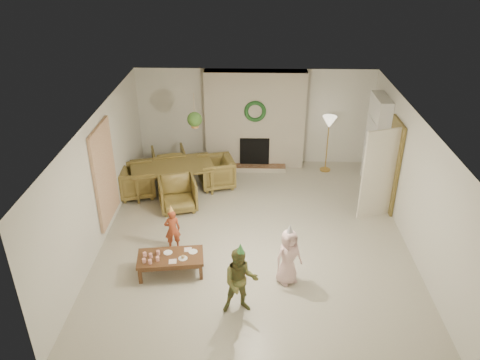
{
  "coord_description": "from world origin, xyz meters",
  "views": [
    {
      "loc": [
        -0.07,
        -8.03,
        5.51
      ],
      "look_at": [
        -0.3,
        0.4,
        1.05
      ],
      "focal_mm": 35.54,
      "sensor_mm": 36.0,
      "label": 1
    }
  ],
  "objects_px": {
    "dining_chair_right": "(216,172)",
    "coffee_table_top": "(170,257)",
    "dining_chair_far": "(169,162)",
    "child_red": "(172,229)",
    "dining_chair_near": "(178,194)",
    "dining_chair_left": "(137,181)",
    "dining_table": "(173,178)",
    "child_plaid": "(240,281)",
    "child_pink": "(288,257)"
  },
  "relations": [
    {
      "from": "dining_chair_left",
      "to": "child_red",
      "type": "bearing_deg",
      "value": -166.64
    },
    {
      "from": "child_plaid",
      "to": "coffee_table_top",
      "type": "bearing_deg",
      "value": 137.44
    },
    {
      "from": "dining_chair_far",
      "to": "dining_chair_left",
      "type": "distance_m",
      "value": 1.17
    },
    {
      "from": "dining_chair_far",
      "to": "dining_chair_left",
      "type": "relative_size",
      "value": 1.0
    },
    {
      "from": "dining_chair_left",
      "to": "child_pink",
      "type": "distance_m",
      "value": 4.45
    },
    {
      "from": "dining_chair_far",
      "to": "dining_table",
      "type": "bearing_deg",
      "value": 90.0
    },
    {
      "from": "coffee_table_top",
      "to": "dining_chair_left",
      "type": "bearing_deg",
      "value": 105.94
    },
    {
      "from": "dining_chair_left",
      "to": "child_pink",
      "type": "xyz_separation_m",
      "value": [
        3.29,
        -2.99,
        0.16
      ]
    },
    {
      "from": "dining_chair_near",
      "to": "child_plaid",
      "type": "height_order",
      "value": "child_plaid"
    },
    {
      "from": "child_plaid",
      "to": "child_pink",
      "type": "xyz_separation_m",
      "value": [
        0.81,
        0.74,
        -0.06
      ]
    },
    {
      "from": "dining_table",
      "to": "dining_chair_near",
      "type": "bearing_deg",
      "value": -90.0
    },
    {
      "from": "dining_table",
      "to": "dining_chair_left",
      "type": "xyz_separation_m",
      "value": [
        -0.8,
        -0.22,
        0.03
      ]
    },
    {
      "from": "dining_chair_left",
      "to": "child_red",
      "type": "xyz_separation_m",
      "value": [
        1.14,
        -2.05,
        0.06
      ]
    },
    {
      "from": "dining_chair_right",
      "to": "coffee_table_top",
      "type": "height_order",
      "value": "dining_chair_right"
    },
    {
      "from": "coffee_table_top",
      "to": "dining_table",
      "type": "bearing_deg",
      "value": 90.36
    },
    {
      "from": "dining_chair_far",
      "to": "child_red",
      "type": "xyz_separation_m",
      "value": [
        0.56,
        -3.08,
        0.06
      ]
    },
    {
      "from": "dining_chair_right",
      "to": "child_red",
      "type": "bearing_deg",
      "value": -30.02
    },
    {
      "from": "coffee_table_top",
      "to": "child_pink",
      "type": "relative_size",
      "value": 1.11
    },
    {
      "from": "dining_chair_far",
      "to": "child_pink",
      "type": "height_order",
      "value": "child_pink"
    },
    {
      "from": "dining_chair_near",
      "to": "dining_chair_far",
      "type": "xyz_separation_m",
      "value": [
        -0.45,
        1.6,
        0.0
      ]
    },
    {
      "from": "dining_chair_left",
      "to": "child_pink",
      "type": "height_order",
      "value": "child_pink"
    },
    {
      "from": "dining_chair_near",
      "to": "coffee_table_top",
      "type": "height_order",
      "value": "dining_chair_near"
    },
    {
      "from": "coffee_table_top",
      "to": "dining_chair_near",
      "type": "bearing_deg",
      "value": 87.46
    },
    {
      "from": "dining_table",
      "to": "dining_chair_near",
      "type": "xyz_separation_m",
      "value": [
        0.22,
        -0.8,
        0.03
      ]
    },
    {
      "from": "dining_table",
      "to": "dining_chair_near",
      "type": "relative_size",
      "value": 2.34
    },
    {
      "from": "dining_chair_near",
      "to": "dining_chair_far",
      "type": "bearing_deg",
      "value": 90.0
    },
    {
      "from": "dining_table",
      "to": "coffee_table_top",
      "type": "distance_m",
      "value": 3.06
    },
    {
      "from": "dining_table",
      "to": "dining_chair_left",
      "type": "distance_m",
      "value": 0.83
    },
    {
      "from": "child_pink",
      "to": "dining_chair_far",
      "type": "bearing_deg",
      "value": 93.28
    },
    {
      "from": "dining_chair_far",
      "to": "child_red",
      "type": "distance_m",
      "value": 3.13
    },
    {
      "from": "coffee_table_top",
      "to": "child_plaid",
      "type": "distance_m",
      "value": 1.59
    },
    {
      "from": "dining_chair_right",
      "to": "coffee_table_top",
      "type": "bearing_deg",
      "value": -25.65
    },
    {
      "from": "dining_table",
      "to": "dining_chair_near",
      "type": "height_order",
      "value": "dining_chair_near"
    },
    {
      "from": "child_plaid",
      "to": "child_pink",
      "type": "bearing_deg",
      "value": 35.92
    },
    {
      "from": "dining_chair_left",
      "to": "dining_chair_right",
      "type": "bearing_deg",
      "value": -90.0
    },
    {
      "from": "dining_chair_far",
      "to": "child_plaid",
      "type": "relative_size",
      "value": 0.68
    },
    {
      "from": "dining_table",
      "to": "child_pink",
      "type": "height_order",
      "value": "child_pink"
    },
    {
      "from": "child_red",
      "to": "dining_chair_far",
      "type": "bearing_deg",
      "value": -96.42
    },
    {
      "from": "dining_chair_near",
      "to": "coffee_table_top",
      "type": "xyz_separation_m",
      "value": [
        0.19,
        -2.23,
        -0.03
      ]
    },
    {
      "from": "dining_table",
      "to": "child_plaid",
      "type": "relative_size",
      "value": 1.6
    },
    {
      "from": "dining_chair_near",
      "to": "dining_chair_right",
      "type": "bearing_deg",
      "value": 38.66
    },
    {
      "from": "dining_chair_near",
      "to": "dining_chair_left",
      "type": "height_order",
      "value": "same"
    },
    {
      "from": "dining_table",
      "to": "dining_chair_right",
      "type": "distance_m",
      "value": 1.04
    },
    {
      "from": "coffee_table_top",
      "to": "child_red",
      "type": "distance_m",
      "value": 0.76
    },
    {
      "from": "dining_table",
      "to": "child_red",
      "type": "bearing_deg",
      "value": -97.12
    },
    {
      "from": "coffee_table_top",
      "to": "child_plaid",
      "type": "xyz_separation_m",
      "value": [
        1.27,
        -0.92,
        0.26
      ]
    },
    {
      "from": "child_plaid",
      "to": "child_pink",
      "type": "relative_size",
      "value": 1.12
    },
    {
      "from": "child_red",
      "to": "dining_chair_near",
      "type": "bearing_deg",
      "value": -102.27
    },
    {
      "from": "coffee_table_top",
      "to": "child_plaid",
      "type": "bearing_deg",
      "value": -43.31
    },
    {
      "from": "dining_table",
      "to": "child_pink",
      "type": "relative_size",
      "value": 1.79
    }
  ]
}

